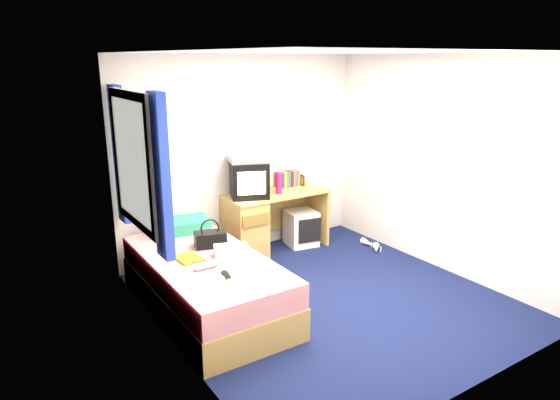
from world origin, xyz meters
TOP-DOWN VIEW (x-y plane):
  - ground at (0.00, 0.00)m, footprint 3.40×3.40m
  - room_shell at (0.00, 0.00)m, footprint 3.40×3.40m
  - bed at (-1.10, 0.46)m, footprint 1.01×2.00m
  - pillow at (-1.00, 1.29)m, footprint 0.65×0.47m
  - desk at (0.03, 1.44)m, footprint 1.30×0.55m
  - storage_cube at (0.67, 1.39)m, footprint 0.42×0.42m
  - crt_tv at (-0.06, 1.44)m, footprint 0.55×0.53m
  - vcr at (-0.06, 1.44)m, footprint 0.54×0.45m
  - book_row at (0.60, 1.60)m, footprint 0.31×0.13m
  - picture_frame at (0.79, 1.54)m, footprint 0.04×0.12m
  - pink_water_bottle at (0.31, 1.37)m, footprint 0.09×0.09m
  - aerosol_can at (0.24, 1.50)m, footprint 0.05×0.05m
  - handbag at (-0.93, 0.70)m, footprint 0.34×0.25m
  - towel at (-0.89, 0.32)m, footprint 0.39×0.36m
  - magazine at (-1.25, 0.52)m, footprint 0.23×0.29m
  - water_bottle at (-1.20, 0.23)m, footprint 0.20×0.07m
  - colour_swatch_fan at (-1.12, -0.07)m, footprint 0.22×0.15m
  - remote_control at (-1.12, -0.01)m, footprint 0.08×0.17m
  - window_assembly at (-1.55, 0.90)m, footprint 0.11×1.42m
  - white_heels at (1.34, 0.77)m, footprint 0.22×0.42m

SIDE VIEW (x-z plane):
  - ground at x=0.00m, z-range 0.00..0.00m
  - white_heels at x=1.34m, z-range -0.01..0.09m
  - storage_cube at x=0.67m, z-range 0.00..0.46m
  - bed at x=-1.10m, z-range 0.00..0.54m
  - desk at x=0.03m, z-range 0.03..0.78m
  - colour_swatch_fan at x=-1.12m, z-range 0.54..0.55m
  - magazine at x=-1.25m, z-range 0.54..0.55m
  - remote_control at x=-1.12m, z-range 0.54..0.56m
  - water_bottle at x=-1.20m, z-range 0.54..0.61m
  - towel at x=-0.89m, z-range 0.54..0.65m
  - pillow at x=-1.00m, z-range 0.54..0.67m
  - handbag at x=-0.93m, z-range 0.48..0.77m
  - picture_frame at x=0.79m, z-range 0.75..0.89m
  - aerosol_can at x=0.24m, z-range 0.75..0.93m
  - book_row at x=0.60m, z-range 0.75..0.95m
  - pink_water_bottle at x=0.31m, z-range 0.75..0.99m
  - crt_tv at x=-0.06m, z-range 0.75..1.18m
  - vcr at x=-0.06m, z-range 1.18..1.27m
  - window_assembly at x=-1.55m, z-range 0.72..2.12m
  - room_shell at x=0.00m, z-range -0.25..3.15m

